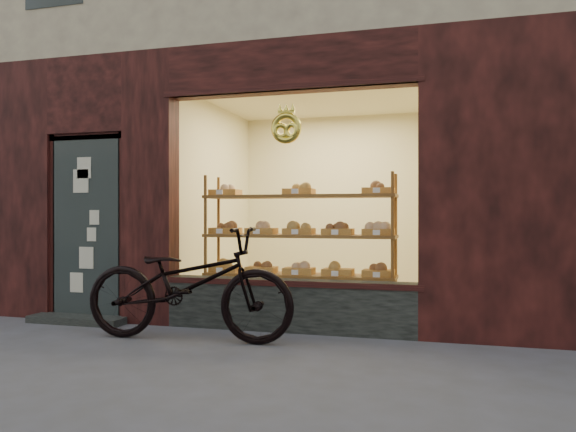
% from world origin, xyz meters
% --- Properties ---
extents(ground, '(90.00, 90.00, 0.00)m').
position_xyz_m(ground, '(0.00, 0.00, 0.00)').
color(ground, '#414141').
extents(display_shelf, '(2.20, 0.45, 1.70)m').
position_xyz_m(display_shelf, '(0.45, 2.55, 0.84)').
color(display_shelf, brown).
rests_on(display_shelf, ground).
extents(bicycle, '(2.18, 0.87, 1.12)m').
position_xyz_m(bicycle, '(-0.38, 1.42, 0.56)').
color(bicycle, black).
rests_on(bicycle, ground).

